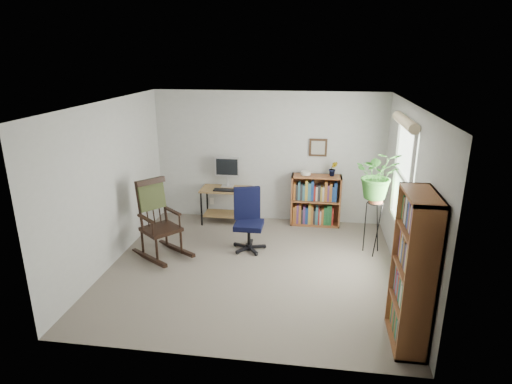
% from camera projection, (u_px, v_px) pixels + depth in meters
% --- Properties ---
extents(floor, '(4.20, 4.00, 0.00)m').
position_uv_depth(floor, '(252.00, 267.00, 6.34)').
color(floor, slate).
rests_on(floor, ground).
extents(ceiling, '(4.20, 4.00, 0.00)m').
position_uv_depth(ceiling, '(252.00, 104.00, 5.59)').
color(ceiling, silver).
rests_on(ceiling, ground).
extents(wall_back, '(4.20, 0.00, 2.40)m').
position_uv_depth(wall_back, '(268.00, 157.00, 7.85)').
color(wall_back, '#B6B7B2').
rests_on(wall_back, ground).
extents(wall_front, '(4.20, 0.00, 2.40)m').
position_uv_depth(wall_front, '(221.00, 254.00, 4.08)').
color(wall_front, '#B6B7B2').
rests_on(wall_front, ground).
extents(wall_left, '(0.00, 4.00, 2.40)m').
position_uv_depth(wall_left, '(110.00, 184.00, 6.25)').
color(wall_left, '#B6B7B2').
rests_on(wall_left, ground).
extents(wall_right, '(0.00, 4.00, 2.40)m').
position_uv_depth(wall_right, '(408.00, 197.00, 5.68)').
color(wall_right, '#B6B7B2').
rests_on(wall_right, ground).
extents(window, '(0.12, 1.20, 1.50)m').
position_uv_depth(window, '(402.00, 177.00, 5.91)').
color(window, silver).
rests_on(window, wall_right).
extents(desk, '(0.92, 0.50, 0.66)m').
position_uv_depth(desk, '(226.00, 206.00, 7.93)').
color(desk, olive).
rests_on(desk, floor).
extents(monitor, '(0.46, 0.16, 0.56)m').
position_uv_depth(monitor, '(227.00, 172.00, 7.88)').
color(monitor, silver).
rests_on(monitor, desk).
extents(keyboard, '(0.40, 0.15, 0.02)m').
position_uv_depth(keyboard, '(225.00, 190.00, 7.72)').
color(keyboard, black).
rests_on(keyboard, desk).
extents(office_chair, '(0.69, 0.69, 1.01)m').
position_uv_depth(office_chair, '(249.00, 220.00, 6.77)').
color(office_chair, black).
rests_on(office_chair, floor).
extents(rocking_chair, '(1.22, 1.17, 1.23)m').
position_uv_depth(rocking_chair, '(160.00, 219.00, 6.52)').
color(rocking_chair, black).
rests_on(rocking_chair, floor).
extents(low_bookshelf, '(0.89, 0.30, 0.94)m').
position_uv_depth(low_bookshelf, '(316.00, 200.00, 7.78)').
color(low_bookshelf, brown).
rests_on(low_bookshelf, floor).
extents(tall_bookshelf, '(0.32, 0.75, 1.72)m').
position_uv_depth(tall_bookshelf, '(413.00, 271.00, 4.46)').
color(tall_bookshelf, brown).
rests_on(tall_bookshelf, floor).
extents(plant_stand, '(0.36, 0.36, 0.99)m').
position_uv_depth(plant_stand, '(374.00, 224.00, 6.65)').
color(plant_stand, black).
rests_on(plant_stand, floor).
extents(spider_plant, '(1.69, 1.88, 1.46)m').
position_uv_depth(spider_plant, '(380.00, 151.00, 6.29)').
color(spider_plant, '#306C26').
rests_on(spider_plant, plant_stand).
extents(potted_plant_small, '(0.13, 0.24, 0.11)m').
position_uv_depth(potted_plant_small, '(333.00, 173.00, 7.59)').
color(potted_plant_small, '#306C26').
rests_on(potted_plant_small, low_bookshelf).
extents(framed_picture, '(0.32, 0.04, 0.32)m').
position_uv_depth(framed_picture, '(318.00, 148.00, 7.63)').
color(framed_picture, black).
rests_on(framed_picture, wall_back).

